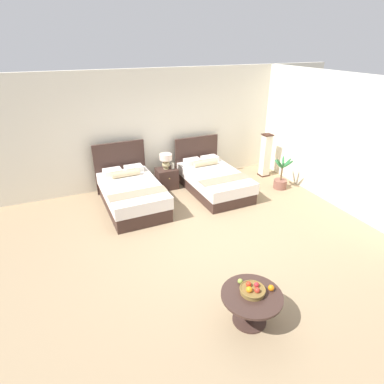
% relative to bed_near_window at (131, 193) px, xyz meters
% --- Properties ---
extents(ground_plane, '(10.33, 9.71, 0.02)m').
position_rel_bed_near_window_xyz_m(ground_plane, '(1.04, -1.87, -0.34)').
color(ground_plane, '#9B8160').
extents(wall_back, '(10.33, 0.12, 2.90)m').
position_rel_bed_near_window_xyz_m(wall_back, '(1.04, 1.19, 1.12)').
color(wall_back, silver).
rests_on(wall_back, ground).
extents(wall_side_right, '(0.12, 5.31, 2.90)m').
position_rel_bed_near_window_xyz_m(wall_side_right, '(4.41, -1.47, 1.12)').
color(wall_side_right, silver).
rests_on(wall_side_right, ground).
extents(bed_near_window, '(1.30, 2.10, 1.27)m').
position_rel_bed_near_window_xyz_m(bed_near_window, '(0.00, 0.00, 0.00)').
color(bed_near_window, '#3C2821').
rests_on(bed_near_window, ground).
extents(bed_near_corner, '(1.29, 2.14, 1.17)m').
position_rel_bed_near_window_xyz_m(bed_near_corner, '(2.08, 0.00, -0.03)').
color(bed_near_corner, '#3C2821').
rests_on(bed_near_corner, ground).
extents(nightstand, '(0.53, 0.43, 0.53)m').
position_rel_bed_near_window_xyz_m(nightstand, '(1.06, 0.62, -0.06)').
color(nightstand, '#3C2821').
rests_on(nightstand, ground).
extents(table_lamp, '(0.32, 0.32, 0.39)m').
position_rel_bed_near_window_xyz_m(table_lamp, '(1.06, 0.64, 0.45)').
color(table_lamp, tan).
rests_on(table_lamp, nightstand).
extents(vase, '(0.08, 0.08, 0.16)m').
position_rel_bed_near_window_xyz_m(vase, '(1.22, 0.58, 0.28)').
color(vase, silver).
rests_on(vase, nightstand).
extents(coffee_table, '(0.82, 0.82, 0.47)m').
position_rel_bed_near_window_xyz_m(coffee_table, '(0.70, -3.92, 0.02)').
color(coffee_table, '#3C2821').
rests_on(coffee_table, ground).
extents(fruit_bowl, '(0.35, 0.35, 0.14)m').
position_rel_bed_near_window_xyz_m(fruit_bowl, '(0.72, -3.90, 0.19)').
color(fruit_bowl, brown).
rests_on(fruit_bowl, coffee_table).
extents(loose_apple, '(0.07, 0.07, 0.07)m').
position_rel_bed_near_window_xyz_m(loose_apple, '(0.66, -3.68, 0.18)').
color(loose_apple, '#8EAA41').
rests_on(loose_apple, coffee_table).
extents(loose_orange, '(0.08, 0.08, 0.08)m').
position_rel_bed_near_window_xyz_m(loose_orange, '(0.97, -3.96, 0.19)').
color(loose_orange, orange).
rests_on(loose_orange, coffee_table).
extents(floor_lamp_corner, '(0.26, 0.26, 1.19)m').
position_rel_bed_near_window_xyz_m(floor_lamp_corner, '(3.87, 0.35, 0.27)').
color(floor_lamp_corner, '#371C13').
rests_on(floor_lamp_corner, ground).
extents(potted_palm, '(0.48, 0.50, 0.85)m').
position_rel_bed_near_window_xyz_m(potted_palm, '(3.77, -0.54, -0.09)').
color(potted_palm, brown).
rests_on(potted_palm, ground).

